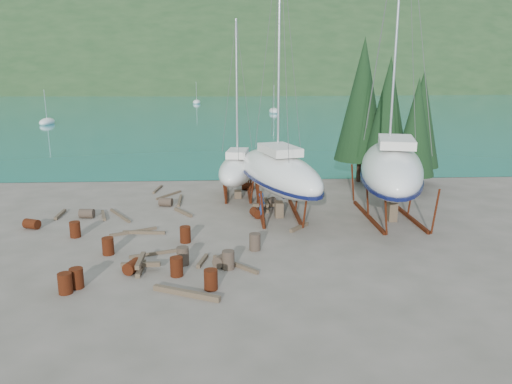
{
  "coord_description": "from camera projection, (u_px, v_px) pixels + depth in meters",
  "views": [
    {
      "loc": [
        0.28,
        -25.72,
        9.07
      ],
      "look_at": [
        1.9,
        3.0,
        1.94
      ],
      "focal_mm": 35.0,
      "sensor_mm": 36.0,
      "label": 1
    }
  ],
  "objects": [
    {
      "name": "drum_9",
      "position": [
        166.0,
        202.0,
        33.77
      ],
      "size": [
        0.98,
        0.75,
        0.58
      ],
      "primitive_type": "cylinder",
      "rotation": [
        1.57,
        0.0,
        1.36
      ],
      "color": "#2D2823",
      "rests_on": "ground"
    },
    {
      "name": "drum_11",
      "position": [
        270.0,
        202.0,
        33.75
      ],
      "size": [
        0.94,
        1.05,
        0.58
      ],
      "primitive_type": "cylinder",
      "rotation": [
        1.57,
        0.0,
        2.62
      ],
      "color": "#2D2823",
      "rests_on": "ground"
    },
    {
      "name": "cypress_mid_right",
      "position": [
        416.0,
        127.0,
        36.37
      ],
      "size": [
        3.06,
        3.06,
        8.5
      ],
      "color": "black",
      "rests_on": "ground"
    },
    {
      "name": "drum_4",
      "position": [
        248.0,
        186.0,
        38.3
      ],
      "size": [
        0.95,
        0.69,
        0.58
      ],
      "primitive_type": "cylinder",
      "rotation": [
        1.57,
        0.0,
        1.44
      ],
      "color": "#622010",
      "rests_on": "ground"
    },
    {
      "name": "timber_2",
      "position": [
        60.0,
        214.0,
        31.6
      ],
      "size": [
        0.21,
        1.97,
        0.19
      ],
      "primitive_type": "cube",
      "rotation": [
        0.0,
        0.0,
        0.01
      ],
      "color": "brown",
      "rests_on": "ground"
    },
    {
      "name": "drum_13",
      "position": [
        108.0,
        246.0,
        24.94
      ],
      "size": [
        0.58,
        0.58,
        0.88
      ],
      "primitive_type": "cylinder",
      "color": "#622010",
      "rests_on": "ground"
    },
    {
      "name": "cypress_near_right",
      "position": [
        388.0,
        113.0,
        38.01
      ],
      "size": [
        3.6,
        3.6,
        10.0
      ],
      "color": "black",
      "rests_on": "ground"
    },
    {
      "name": "drum_5",
      "position": [
        228.0,
        260.0,
        23.15
      ],
      "size": [
        0.58,
        0.58,
        0.88
      ],
      "primitive_type": "cylinder",
      "color": "#2D2823",
      "rests_on": "ground"
    },
    {
      "name": "ground",
      "position": [
        224.0,
        240.0,
        27.09
      ],
      "size": [
        600.0,
        600.0,
        0.0
      ],
      "primitive_type": "plane",
      "color": "#5A5347",
      "rests_on": "ground"
    },
    {
      "name": "timber_15",
      "position": [
        120.0,
        215.0,
        31.46
      ],
      "size": [
        1.85,
        2.89,
        0.15
      ],
      "primitive_type": "cube",
      "rotation": [
        0.0,
        0.0,
        0.55
      ],
      "color": "brown",
      "rests_on": "ground"
    },
    {
      "name": "drum_7",
      "position": [
        177.0,
        267.0,
        22.35
      ],
      "size": [
        0.58,
        0.58,
        0.88
      ],
      "primitive_type": "cylinder",
      "color": "#622010",
      "rests_on": "ground"
    },
    {
      "name": "timber_11",
      "position": [
        133.0,
        232.0,
        28.3
      ],
      "size": [
        2.49,
        1.39,
        0.15
      ],
      "primitive_type": "cube",
      "rotation": [
        0.0,
        0.0,
        2.05
      ],
      "color": "brown",
      "rests_on": "ground"
    },
    {
      "name": "timber_pile_aft",
      "position": [
        266.0,
        205.0,
        32.97
      ],
      "size": [
        1.8,
        1.8,
        0.6
      ],
      "color": "brown",
      "rests_on": "ground"
    },
    {
      "name": "drum_15",
      "position": [
        87.0,
        213.0,
        31.11
      ],
      "size": [
        0.94,
        0.67,
        0.58
      ],
      "primitive_type": "cylinder",
      "rotation": [
        1.57,
        0.0,
        1.46
      ],
      "color": "#2D2823",
      "rests_on": "ground"
    },
    {
      "name": "cypress_back_left",
      "position": [
        362.0,
        100.0,
        39.66
      ],
      "size": [
        4.14,
        4.14,
        11.5
      ],
      "color": "black",
      "rests_on": "ground"
    },
    {
      "name": "far_house_center",
      "position": [
        179.0,
        84.0,
        209.44
      ],
      "size": [
        6.6,
        5.6,
        5.6
      ],
      "color": "beige",
      "rests_on": "ground"
    },
    {
      "name": "drum_8",
      "position": [
        75.0,
        229.0,
        27.53
      ],
      "size": [
        0.58,
        0.58,
        0.88
      ],
      "primitive_type": "cylinder",
      "color": "#622010",
      "rests_on": "ground"
    },
    {
      "name": "bay_water",
      "position": [
        227.0,
        83.0,
        332.37
      ],
      "size": [
        700.0,
        700.0,
        0.0
      ],
      "primitive_type": "plane",
      "color": "#19817E",
      "rests_on": "ground"
    },
    {
      "name": "timber_10",
      "position": [
        180.0,
        200.0,
        34.98
      ],
      "size": [
        0.24,
        2.86,
        0.16
      ],
      "primitive_type": "cube",
      "rotation": [
        0.0,
        0.0,
        0.03
      ],
      "color": "brown",
      "rests_on": "ground"
    },
    {
      "name": "timber_9",
      "position": [
        158.0,
        189.0,
        38.28
      ],
      "size": [
        0.45,
        2.37,
        0.15
      ],
      "primitive_type": "cube",
      "rotation": [
        0.0,
        0.0,
        3.01
      ],
      "color": "brown",
      "rests_on": "ground"
    },
    {
      "name": "drum_3",
      "position": [
        211.0,
        280.0,
        20.98
      ],
      "size": [
        0.58,
        0.58,
        0.88
      ],
      "primitive_type": "cylinder",
      "color": "#622010",
      "rests_on": "ground"
    },
    {
      "name": "timber_7",
      "position": [
        203.0,
        261.0,
        23.98
      ],
      "size": [
        0.51,
        1.53,
        0.17
      ],
      "primitive_type": "cube",
      "rotation": [
        0.0,
        0.0,
        2.92
      ],
      "color": "brown",
      "rests_on": "ground"
    },
    {
      "name": "far_house_right",
      "position": [
        297.0,
        84.0,
        212.17
      ],
      "size": [
        6.6,
        5.6,
        5.6
      ],
      "color": "beige",
      "rests_on": "ground"
    },
    {
      "name": "timber_6",
      "position": [
        254.0,
        188.0,
        38.73
      ],
      "size": [
        1.02,
        1.69,
        0.19
      ],
      "primitive_type": "cube",
      "rotation": [
        0.0,
        0.0,
        2.65
      ],
      "color": "brown",
      "rests_on": "ground"
    },
    {
      "name": "timber_8",
      "position": [
        183.0,
        212.0,
        32.06
      ],
      "size": [
        1.32,
        1.87,
        0.19
      ],
      "primitive_type": "cube",
      "rotation": [
        0.0,
        0.0,
        0.58
      ],
      "color": "brown",
      "rests_on": "ground"
    },
    {
      "name": "timber_pile_fore",
      "position": [
        141.0,
        265.0,
        22.97
      ],
      "size": [
        1.8,
        1.8,
        0.6
      ],
      "color": "brown",
      "rests_on": "ground"
    },
    {
      "name": "timber_0",
      "position": [
        169.0,
        195.0,
        36.55
      ],
      "size": [
        1.61,
        2.32,
        0.14
      ],
      "primitive_type": "cube",
      "rotation": [
        0.0,
        0.0,
        2.55
      ],
      "color": "brown",
      "rests_on": "ground"
    },
    {
      "name": "drum_14",
      "position": [
        185.0,
        234.0,
        26.7
      ],
      "size": [
        0.58,
        0.58,
        0.88
      ],
      "primitive_type": "cylinder",
      "color": "#622010",
      "rests_on": "ground"
    },
    {
      "name": "drum_1",
      "position": [
        222.0,
        260.0,
        23.52
      ],
      "size": [
        0.96,
        1.05,
        0.58
      ],
      "primitive_type": "cylinder",
      "rotation": [
        1.57,
        0.0,
        2.59
      ],
      "color": "#2D2823",
      "rests_on": "ground"
    },
    {
      "name": "moored_boat_far",
      "position": [
        197.0,
        102.0,
        133.17
      ],
      "size": [
        2.0,
        5.0,
        6.05
      ],
      "color": "white",
      "rests_on": "ground"
    },
    {
      "name": "drum_17",
      "position": [
        255.0,
        242.0,
        25.56
      ],
      "size": [
        0.58,
        0.58,
        0.88
      ],
      "primitive_type": "cylinder",
      "color": "#2D2823",
      "rests_on": "ground"
    },
    {
      "name": "small_sailboat_shore",
      "position": [
        238.0,
        169.0,
        36.0
      ],
      "size": [
        3.66,
        8.04,
        12.39
      ],
      "rotation": [
        0.0,
        0.0,
        -0.16
      ],
      "color": "white",
      "rests_on": "ground"
    },
    {
      "name": "drum_16",
      "position": [
        183.0,
        256.0,
        23.63
      ],
      "size": [
        0.58,
        0.58,
        0.88
      ],
      "primitive_type": "cylinder",
      "color": "#2D2823",
      "rests_on": "ground"
    },
    {
      "name": "timber_5",
      "position": [
        235.0,
        264.0,
        23.57
      ],
      "size": [
        2.15,
        2.25,
        0.16
      ],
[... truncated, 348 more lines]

